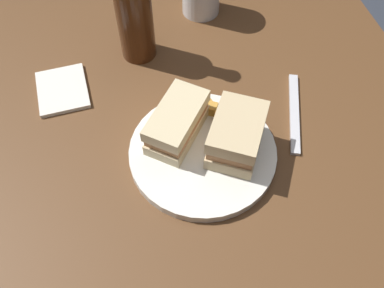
{
  "coord_description": "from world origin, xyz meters",
  "views": [
    {
      "loc": [
        0.38,
        -0.07,
        1.3
      ],
      "look_at": [
        0.01,
        0.02,
        0.75
      ],
      "focal_mm": 38.93,
      "sensor_mm": 36.0,
      "label": 1
    }
  ],
  "objects": [
    {
      "name": "potato_wedge_left_edge",
      "position": [
        -0.07,
        0.05,
        0.74
      ],
      "size": [
        0.03,
        0.05,
        0.02
      ],
      "primitive_type": "cube",
      "rotation": [
        0.0,
        0.0,
        5.03
      ],
      "color": "#B77F33",
      "rests_on": "plate"
    },
    {
      "name": "potato_wedge_front",
      "position": [
        -0.07,
        0.05,
        0.74
      ],
      "size": [
        0.04,
        0.06,
        0.02
      ],
      "primitive_type": "cube",
      "rotation": [
        0.0,
        0.0,
        1.05
      ],
      "color": "gold",
      "rests_on": "plate"
    },
    {
      "name": "ground_plane",
      "position": [
        0.0,
        0.0,
        0.0
      ],
      "size": [
        6.0,
        6.0,
        0.0
      ],
      "primitive_type": "plane",
      "color": "#333842"
    },
    {
      "name": "potato_wedge_back",
      "position": [
        -0.03,
        0.09,
        0.74
      ],
      "size": [
        0.03,
        0.06,
        0.02
      ],
      "primitive_type": "cube",
      "rotation": [
        0.0,
        0.0,
        4.49
      ],
      "color": "gold",
      "rests_on": "plate"
    },
    {
      "name": "dining_table",
      "position": [
        0.0,
        0.0,
        0.36
      ],
      "size": [
        1.28,
        0.96,
        0.72
      ],
      "primitive_type": "cube",
      "color": "brown",
      "rests_on": "ground"
    },
    {
      "name": "sandwich_half_left",
      "position": [
        0.02,
        0.09,
        0.77
      ],
      "size": [
        0.13,
        0.12,
        0.07
      ],
      "color": "#CCB284",
      "rests_on": "plate"
    },
    {
      "name": "fork",
      "position": [
        -0.03,
        0.22,
        0.72
      ],
      "size": [
        0.17,
        0.08,
        0.01
      ],
      "primitive_type": "cube",
      "rotation": [
        0.0,
        0.0,
        5.93
      ],
      "color": "silver",
      "rests_on": "dining_table"
    },
    {
      "name": "cider_bottle",
      "position": [
        -0.25,
        -0.03,
        0.82
      ],
      "size": [
        0.07,
        0.07,
        0.27
      ],
      "color": "#47230F",
      "rests_on": "dining_table"
    },
    {
      "name": "sandwich_half_right",
      "position": [
        -0.03,
        0.0,
        0.76
      ],
      "size": [
        0.14,
        0.13,
        0.06
      ],
      "color": "beige",
      "rests_on": "plate"
    },
    {
      "name": "potato_wedge_right_edge",
      "position": [
        -0.07,
        0.04,
        0.74
      ],
      "size": [
        0.05,
        0.03,
        0.02
      ],
      "primitive_type": "cube",
      "rotation": [
        0.0,
        0.0,
        2.75
      ],
      "color": "#B77F33",
      "rests_on": "plate"
    },
    {
      "name": "potato_wedge_middle",
      "position": [
        -0.06,
        0.03,
        0.74
      ],
      "size": [
        0.02,
        0.04,
        0.02
      ],
      "primitive_type": "cube",
      "rotation": [
        0.0,
        0.0,
        4.63
      ],
      "color": "#B77F33",
      "rests_on": "plate"
    },
    {
      "name": "plate",
      "position": [
        0.01,
        0.03,
        0.72
      ],
      "size": [
        0.24,
        0.24,
        0.02
      ],
      "primitive_type": "cylinder",
      "color": "silver",
      "rests_on": "dining_table"
    },
    {
      "name": "napkin",
      "position": [
        -0.19,
        -0.19,
        0.72
      ],
      "size": [
        0.11,
        0.1,
        0.01
      ],
      "primitive_type": "cube",
      "rotation": [
        0.0,
        0.0,
        0.05
      ],
      "color": "silver",
      "rests_on": "dining_table"
    }
  ]
}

